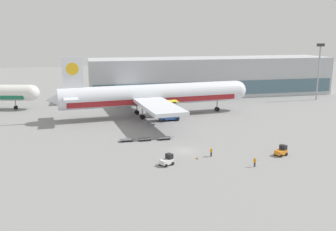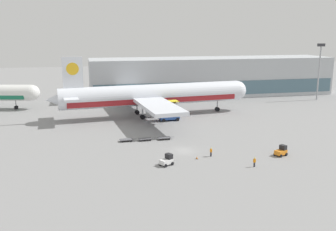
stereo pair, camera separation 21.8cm
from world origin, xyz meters
The scene contains 13 objects.
ground_plane centered at (0.00, 0.00, 0.00)m, with size 400.00×400.00×0.00m, color gray.
terminal_building centered at (27.90, 63.79, 6.99)m, with size 90.00×18.20×14.00m.
light_mast centered at (60.58, 45.81, 11.50)m, with size 2.80×0.50×19.48m.
airplane_main centered at (-0.77, 32.96, 5.84)m, with size 58.04×48.54×17.00m.
scissor_lift_loader centered at (2.87, 26.49, 2.02)m, with size 5.46×3.80×5.29m.
baggage_tug_foreground centered at (-5.18, -7.31, 0.88)m, with size 2.82×2.53×2.00m.
baggage_tug_mid centered at (17.39, -6.98, 0.88)m, with size 2.79×2.38×2.00m.
baggage_dolly_lead centered at (-10.56, 9.11, 0.39)m, with size 3.74×1.64×0.48m.
baggage_dolly_second centered at (-6.47, 8.88, 0.39)m, with size 3.74×1.64×0.48m.
baggage_dolly_third centered at (-2.21, 8.74, 0.39)m, with size 3.74×1.64×0.48m.
ground_crew_near centered at (4.03, -4.53, 1.03)m, with size 0.35×0.53×1.75m.
ground_crew_far centered at (9.59, -11.64, 1.04)m, with size 0.56×0.28×1.76m.
traffic_cone_near centered at (1.00, -5.36, 0.31)m, with size 0.40×0.40×0.64m.
Camera 1 is at (-19.14, -68.96, 23.11)m, focal length 40.00 mm.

